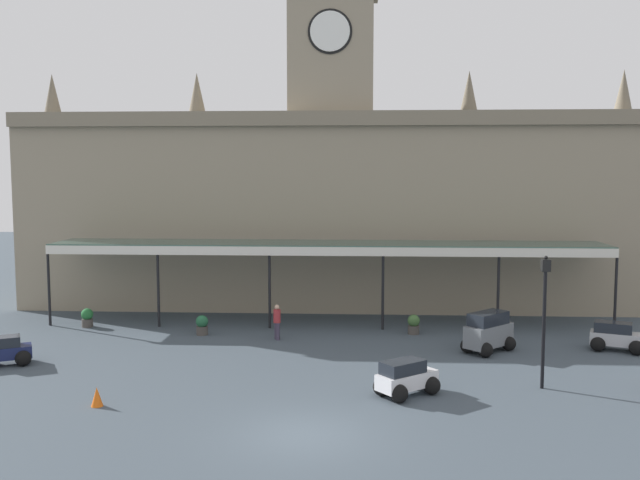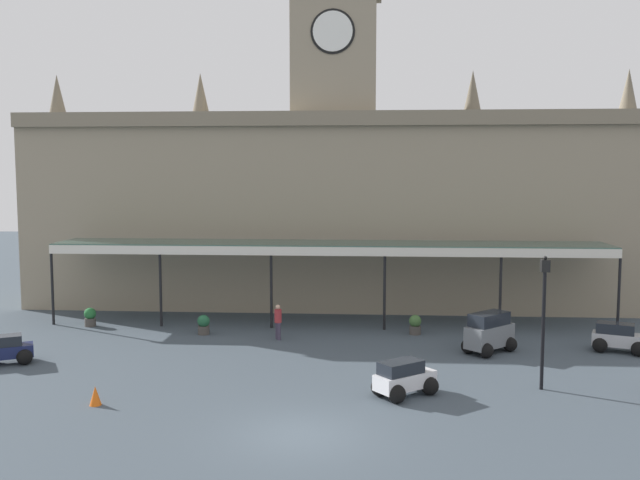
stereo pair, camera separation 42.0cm
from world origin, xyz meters
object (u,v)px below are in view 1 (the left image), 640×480
Objects in this scene: car_silver_estate at (616,338)px; planter_by_canopy at (202,325)px; planter_forecourt_centre at (87,318)px; planter_near_kerb at (414,324)px; car_navy_sedan at (5,353)px; pedestrian_crossing_forecourt at (277,321)px; traffic_cone at (97,397)px; car_white_estate at (406,380)px; victorian_lamppost at (544,306)px; car_grey_van at (488,334)px.

planter_by_canopy is (-18.99, 2.01, -0.07)m from car_silver_estate.
planter_near_kerb is at bearing -2.28° from planter_forecourt_centre.
car_navy_sedan is at bearing -159.49° from planter_near_kerb.
planter_forecourt_centre is at bearing 167.82° from pedestrian_crossing_forecourt.
traffic_cone is at bearing -117.37° from pedestrian_crossing_forecourt.
planter_by_canopy is (-10.29, -0.71, 0.00)m from planter_near_kerb.
planter_forecourt_centre is 1.00× the size of planter_by_canopy.
car_white_estate is 2.51× the size of planter_near_kerb.
car_silver_estate is 1.08× the size of car_navy_sedan.
car_navy_sedan is 18.30m from planter_near_kerb.
planter_near_kerb and planter_by_canopy have the same top height.
car_silver_estate is at bearing 8.14° from car_navy_sedan.
car_navy_sedan is at bearing -94.91° from planter_forecourt_centre.
planter_near_kerb is (11.50, 11.10, 0.16)m from traffic_cone.
planter_forecourt_centre is at bearing 113.17° from traffic_cone.
victorian_lamppost reaches higher than car_white_estate.
car_silver_estate is 25.45m from planter_forecourt_centre.
car_grey_van is (20.14, 3.20, 0.30)m from car_navy_sedan.
car_white_estate reaches higher than planter_forecourt_centre.
victorian_lamppost is at bearing -130.09° from car_silver_estate.
car_silver_estate is 15.28m from pedestrian_crossing_forecourt.
planter_forecourt_centre is 16.55m from planter_near_kerb.
car_grey_van is 4.40m from planter_near_kerb.
pedestrian_crossing_forecourt is at bearing -12.18° from planter_forecourt_centre.
car_white_estate is 18.47m from planter_forecourt_centre.
pedestrian_crossing_forecourt reaches higher than planter_near_kerb.
car_silver_estate is 9.11m from planter_near_kerb.
pedestrian_crossing_forecourt is at bearing 147.07° from victorian_lamppost.
car_navy_sedan is 2.34× the size of planter_forecourt_centre.
planter_by_canopy is (-14.28, 7.60, -2.54)m from victorian_lamppost.
planter_near_kerb is at bearing 133.02° from car_grey_van.
planter_near_kerb is at bearing 162.65° from car_silver_estate.
car_grey_van is 3.84× the size of traffic_cone.
pedestrian_crossing_forecourt is 3.86m from planter_by_canopy.
car_navy_sedan is 0.93× the size of car_white_estate.
victorian_lamppost is 15.97m from traffic_cone.
planter_near_kerb is at bearing 12.93° from pedestrian_crossing_forecourt.
car_silver_estate is 2.52× the size of planter_forecourt_centre.
car_silver_estate reaches higher than traffic_cone.
victorian_lamppost is at bearing -23.61° from planter_forecourt_centre.
planter_near_kerb is 10.31m from planter_by_canopy.
car_grey_van is at bearing 9.03° from car_navy_sedan.
car_navy_sedan is at bearing -140.24° from planter_by_canopy.
traffic_cone is 0.69× the size of planter_near_kerb.
traffic_cone is 10.46m from planter_by_canopy.
traffic_cone is at bearing -66.83° from planter_forecourt_centre.
victorian_lamppost is at bearing 10.21° from traffic_cone.
car_navy_sedan is 2.34× the size of planter_near_kerb.
car_navy_sedan is 1.34× the size of pedestrian_crossing_forecourt.
victorian_lamppost is at bearing -32.93° from pedestrian_crossing_forecourt.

